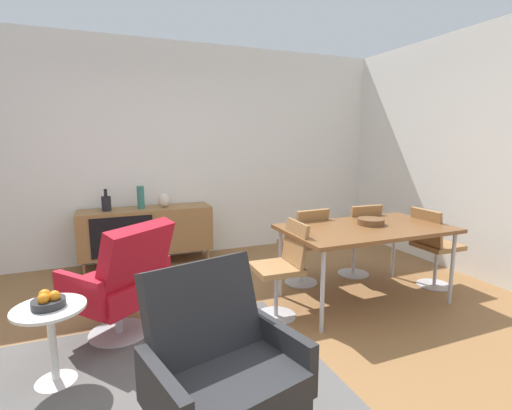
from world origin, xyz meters
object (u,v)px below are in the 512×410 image
Objects in this scene: lounge_chair_red at (122,281)px; side_table_round at (52,336)px; sideboard at (147,230)px; vase_cobalt at (106,203)px; armchair_black_shell at (220,364)px; vase_ceramic_small at (164,200)px; dining_chair_back_right at (358,237)px; dining_chair_near_window at (283,265)px; dining_chair_back_left at (305,243)px; vase_sculptural_dark at (141,197)px; fruit_bowl at (48,301)px; dining_chair_far_end at (433,244)px; dining_table at (366,231)px; wooden_bowl_on_table at (371,222)px.

lounge_chair_red reaches higher than side_table_round.
sideboard is 0.58m from vase_cobalt.
vase_cobalt reaches higher than armchair_black_shell.
armchair_black_shell reaches higher than vase_ceramic_small.
dining_chair_back_right is 1.00× the size of dining_chair_near_window.
armchair_black_shell is at bearing -74.00° from lounge_chair_red.
vase_ceramic_small is 0.21× the size of dining_chair_back_left.
vase_sculptural_dark is 3.15m from armchair_black_shell.
dining_chair_back_left is at bearing 19.89° from side_table_round.
fruit_bowl is at bearing -106.69° from side_table_round.
vase_cobalt reaches higher than dining_chair_near_window.
vase_sculptural_dark reaches higher than dining_chair_far_end.
dining_chair_far_end is at bearing -34.68° from vase_sculptural_dark.
vase_cobalt is 2.99m from dining_chair_back_right.
dining_chair_near_window reaches higher than dining_table.
vase_cobalt is 0.94× the size of vase_sculptural_dark.
dining_chair_far_end is (2.73, -1.92, 0.03)m from sideboard.
vase_ceramic_small is at bearing 110.56° from dining_chair_near_window.
vase_ceramic_small is at bearing 0.46° from sideboard.
armchair_black_shell is (-2.72, -1.20, -0.00)m from dining_chair_far_end.
vase_sculptural_dark is at bearing 180.00° from vase_ceramic_small.
vase_cobalt is 0.68m from vase_ceramic_small.
armchair_black_shell reaches higher than fruit_bowl.
dining_chair_back_left is 1.91m from lounge_chair_red.
vase_cobalt is 0.31× the size of dining_chair_back_right.
sideboard is at bearing 136.16° from wooden_bowl_on_table.
sideboard is 0.42m from vase_sculptural_dark.
sideboard is 1.87× the size of dining_chair_back_left.
lounge_chair_red is at bearing 44.22° from fruit_bowl.
side_table_round is at bearing -160.11° from dining_chair_back_left.
dining_chair_near_window reaches higher than fruit_bowl.
fruit_bowl is at bearing -135.78° from lounge_chair_red.
lounge_chair_red is at bearing 44.15° from side_table_round.
dining_chair_far_end is 3.58m from side_table_round.
vase_ceramic_small is (0.23, 0.00, 0.37)m from sideboard.
dining_chair_near_window is (-1.24, -0.56, 0.00)m from dining_chair_back_right.
vase_sculptural_dark is 2.40m from side_table_round.
fruit_bowl is (-0.78, -2.21, -0.30)m from vase_sculptural_dark.
side_table_round is 0.24m from fruit_bowl.
vase_ceramic_small is at bearing 0.00° from vase_sculptural_dark.
dining_chair_near_window is (-1.78, -0.00, 0.00)m from dining_chair_far_end.
dining_chair_back_right is at bearing 8.86° from lounge_chair_red.
dining_chair_back_right is 4.28× the size of fruit_bowl.
vase_ceramic_small is 1.89m from dining_chair_back_left.
wooden_bowl_on_table reaches higher than fruit_bowl.
armchair_black_shell is (-1.83, -1.20, -0.23)m from dining_table.
dining_chair_near_window is at bearing 8.99° from fruit_bowl.
dining_chair_near_window reaches higher than sideboard.
dining_chair_back_left is (1.27, -1.37, -0.34)m from vase_ceramic_small.
dining_chair_far_end reaches higher than side_table_round.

